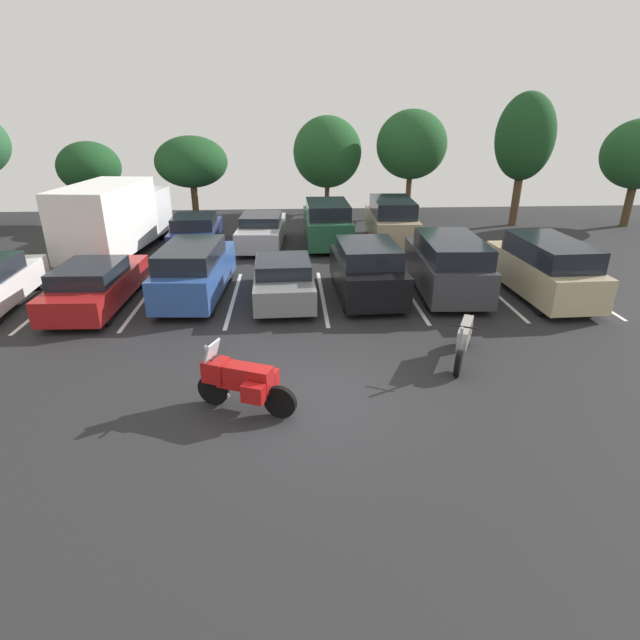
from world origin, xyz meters
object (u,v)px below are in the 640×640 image
object	(u,v)px
car_red	(96,285)
motorcycle_second	(464,339)
car_black	(367,270)
car_far_green	(327,223)
car_far_navy	(196,231)
car_far_silver	(262,230)
motorcycle_touring	(241,381)
car_champagne	(544,268)
car_grey	(283,279)
box_truck	(115,217)
car_blue	(195,270)
car_far_tan	(391,221)
car_charcoal	(447,265)

from	to	relation	value
car_red	motorcycle_second	bearing A→B (deg)	-23.24
car_black	car_far_green	distance (m)	6.88
car_far_navy	car_far_silver	world-z (taller)	same
motorcycle_touring	car_black	xyz separation A→B (m)	(3.46, 6.57, 0.21)
car_black	car_champagne	distance (m)	5.66
car_grey	box_truck	size ratio (longest dim) A/B	0.61
motorcycle_second	motorcycle_touring	bearing A→B (deg)	-159.94
car_black	car_champagne	world-z (taller)	car_champagne
motorcycle_touring	car_champagne	size ratio (longest dim) A/B	0.42
motorcycle_second	car_far_silver	world-z (taller)	car_far_silver
motorcycle_touring	car_red	xyz separation A→B (m)	(-4.95, 6.21, 0.02)
car_champagne	car_far_navy	distance (m)	14.11
motorcycle_touring	box_truck	xyz separation A→B (m)	(-6.15, 12.42, 0.89)
car_blue	motorcycle_touring	bearing A→B (deg)	-73.37
car_red	car_champagne	bearing A→B (deg)	0.07
car_far_tan	box_truck	xyz separation A→B (m)	(-11.69, -1.01, 0.55)
car_far_silver	car_red	bearing A→B (deg)	-123.66
motorcycle_second	car_far_tan	bearing A→B (deg)	88.00
car_blue	car_champagne	bearing A→B (deg)	-3.00
car_black	car_far_navy	size ratio (longest dim) A/B	1.00
car_black	box_truck	world-z (taller)	box_truck
car_far_navy	car_blue	bearing A→B (deg)	-80.89
motorcycle_touring	car_charcoal	size ratio (longest dim) A/B	0.42
box_truck	car_far_navy	bearing A→B (deg)	16.51
car_champagne	car_far_silver	size ratio (longest dim) A/B	1.01
car_blue	car_charcoal	xyz separation A→B (m)	(8.15, -0.06, 0.06)
car_champagne	car_far_navy	xyz separation A→B (m)	(-12.19, 7.11, -0.25)
box_truck	car_grey	bearing A→B (deg)	-40.73
motorcycle_second	car_far_silver	xyz separation A→B (m)	(-5.34, 11.45, 0.14)
car_champagne	car_far_green	world-z (taller)	car_far_green
motorcycle_second	car_far_navy	size ratio (longest dim) A/B	0.49
car_grey	car_far_green	world-z (taller)	car_far_green
car_black	box_truck	distance (m)	11.27
car_far_navy	car_far_tan	world-z (taller)	car_far_tan
car_blue	car_far_silver	world-z (taller)	car_blue
car_charcoal	car_far_navy	size ratio (longest dim) A/B	1.13
car_far_tan	car_champagne	bearing A→B (deg)	-63.65
car_red	car_far_navy	world-z (taller)	car_far_navy
car_charcoal	car_champagne	xyz separation A→B (m)	(3.00, -0.52, -0.01)
motorcycle_second	car_red	size ratio (longest dim) A/B	0.43
car_far_silver	car_far_tan	bearing A→B (deg)	1.08
motorcycle_second	car_grey	size ratio (longest dim) A/B	0.48
car_black	car_red	bearing A→B (deg)	-177.52
car_charcoal	car_far_silver	world-z (taller)	car_charcoal
motorcycle_second	car_grey	bearing A→B (deg)	133.57
car_charcoal	car_far_navy	world-z (taller)	car_charcoal
car_black	car_charcoal	size ratio (longest dim) A/B	0.89
car_red	car_grey	distance (m)	5.74
motorcycle_touring	car_far_green	world-z (taller)	car_far_green
car_charcoal	car_far_green	size ratio (longest dim) A/B	1.05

